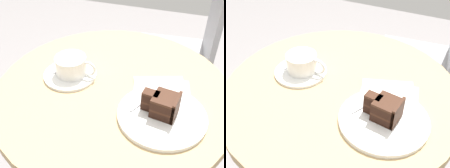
{
  "view_description": "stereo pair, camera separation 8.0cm",
  "coord_description": "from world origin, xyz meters",
  "views": [
    {
      "loc": [
        0.2,
        -0.63,
        1.26
      ],
      "look_at": [
        0.01,
        -0.03,
        0.76
      ],
      "focal_mm": 45.0,
      "sensor_mm": 36.0,
      "label": 1
    },
    {
      "loc": [
        0.27,
        -0.6,
        1.26
      ],
      "look_at": [
        0.01,
        -0.03,
        0.76
      ],
      "focal_mm": 45.0,
      "sensor_mm": 36.0,
      "label": 2
    }
  ],
  "objects": [
    {
      "name": "fork",
      "position": [
        0.12,
        -0.02,
        0.73
      ],
      "size": [
        0.08,
        0.13,
        0.0
      ],
      "rotation": [
        0.0,
        0.0,
        1.1
      ],
      "color": "silver",
      "rests_on": "cake_plate"
    },
    {
      "name": "teaspoon",
      "position": [
        -0.18,
        0.05,
        0.73
      ],
      "size": [
        0.04,
        0.09,
        0.0
      ],
      "rotation": [
        0.0,
        0.0,
        1.21
      ],
      "color": "silver",
      "rests_on": "saucer"
    },
    {
      "name": "napkin",
      "position": [
        0.15,
        0.01,
        0.72
      ],
      "size": [
        0.2,
        0.22,
        0.0
      ],
      "rotation": [
        0.0,
        0.0,
        1.76
      ],
      "color": "beige",
      "rests_on": "cafe_table"
    },
    {
      "name": "cafe_table",
      "position": [
        0.0,
        0.0,
        0.6
      ],
      "size": [
        0.72,
        0.72,
        0.72
      ],
      "color": "tan",
      "rests_on": "ground"
    },
    {
      "name": "saucer",
      "position": [
        -0.15,
        0.01,
        0.72
      ],
      "size": [
        0.17,
        0.17,
        0.01
      ],
      "color": "white",
      "rests_on": "cafe_table"
    },
    {
      "name": "cafe_chair",
      "position": [
        0.2,
        0.65,
        0.56
      ],
      "size": [
        0.41,
        0.41,
        0.95
      ],
      "rotation": [
        0.0,
        0.0,
        4.79
      ],
      "color": "#9E9EA3",
      "rests_on": "ground"
    },
    {
      "name": "cake_plate",
      "position": [
        0.16,
        -0.08,
        0.72
      ],
      "size": [
        0.24,
        0.24,
        0.01
      ],
      "color": "white",
      "rests_on": "cafe_table"
    },
    {
      "name": "cake_slice",
      "position": [
        0.16,
        -0.08,
        0.76
      ],
      "size": [
        0.1,
        0.07,
        0.07
      ],
      "rotation": [
        0.0,
        0.0,
        2.98
      ],
      "color": "black",
      "rests_on": "cake_plate"
    },
    {
      "name": "coffee_cup",
      "position": [
        -0.14,
        0.02,
        0.76
      ],
      "size": [
        0.13,
        0.1,
        0.06
      ],
      "color": "white",
      "rests_on": "saucer"
    }
  ]
}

